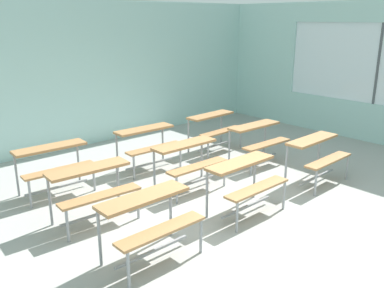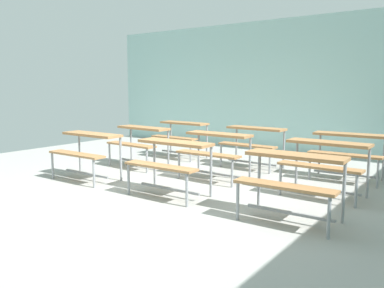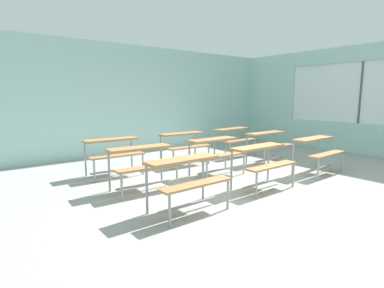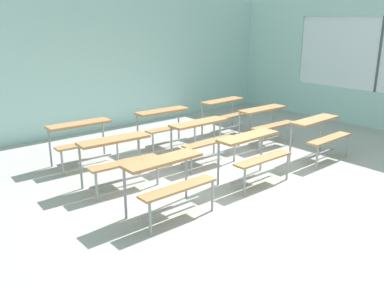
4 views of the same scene
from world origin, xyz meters
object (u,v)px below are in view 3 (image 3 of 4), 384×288
(desk_bench_r0c1, at_px, (262,157))
(desk_bench_r2c0, at_px, (113,148))
(desk_bench_r1c2, at_px, (269,140))
(desk_bench_r1c0, at_px, (142,158))
(desk_bench_r0c2, at_px, (318,147))
(desk_bench_r2c2, at_px, (234,135))
(desk_bench_r0c0, at_px, (187,172))
(desk_bench_r2c1, at_px, (184,141))
(desk_bench_r1c1, at_px, (216,148))

(desk_bench_r0c1, relative_size, desk_bench_r2c0, 0.99)
(desk_bench_r0c1, xyz_separation_m, desk_bench_r1c2, (1.72, 1.20, 0.00))
(desk_bench_r1c0, bearing_deg, desk_bench_r0c2, -16.36)
(desk_bench_r1c2, distance_m, desk_bench_r2c2, 1.15)
(desk_bench_r0c0, distance_m, desk_bench_r2c2, 4.15)
(desk_bench_r1c0, relative_size, desk_bench_r2c0, 1.01)
(desk_bench_r2c0, bearing_deg, desk_bench_r0c2, -33.46)
(desk_bench_r2c1, relative_size, desk_bench_r2c2, 0.99)
(desk_bench_r0c2, bearing_deg, desk_bench_r2c2, 89.17)
(desk_bench_r0c1, distance_m, desk_bench_r1c1, 1.16)
(desk_bench_r0c0, bearing_deg, desk_bench_r1c0, 90.86)
(desk_bench_r2c1, bearing_deg, desk_bench_r0c0, -123.67)
(desk_bench_r2c0, bearing_deg, desk_bench_r1c0, -88.40)
(desk_bench_r1c0, distance_m, desk_bench_r2c1, 2.10)
(desk_bench_r0c2, bearing_deg, desk_bench_r0c1, 177.63)
(desk_bench_r2c2, bearing_deg, desk_bench_r2c1, 177.28)
(desk_bench_r0c0, relative_size, desk_bench_r2c1, 0.99)
(desk_bench_r1c1, bearing_deg, desk_bench_r1c0, 179.94)
(desk_bench_r1c1, relative_size, desk_bench_r2c2, 0.98)
(desk_bench_r1c1, distance_m, desk_bench_r2c1, 1.19)
(desk_bench_r0c0, xyz_separation_m, desk_bench_r1c1, (1.65, 1.22, 0.00))
(desk_bench_r0c2, height_order, desk_bench_r1c0, same)
(desk_bench_r1c1, bearing_deg, desk_bench_r2c2, 34.96)
(desk_bench_r2c0, bearing_deg, desk_bench_r0c1, -53.01)
(desk_bench_r0c2, xyz_separation_m, desk_bench_r2c2, (-0.03, 2.38, 0.00))
(desk_bench_r0c1, height_order, desk_bench_r2c1, same)
(desk_bench_r2c2, bearing_deg, desk_bench_r0c2, -92.18)
(desk_bench_r2c2, bearing_deg, desk_bench_r1c0, -163.79)
(desk_bench_r1c2, bearing_deg, desk_bench_r2c1, 146.94)
(desk_bench_r1c2, relative_size, desk_bench_r2c2, 0.99)
(desk_bench_r2c0, height_order, desk_bench_r2c1, same)
(desk_bench_r0c0, distance_m, desk_bench_r1c2, 3.61)
(desk_bench_r2c1, bearing_deg, desk_bench_r1c1, -91.30)
(desk_bench_r0c0, height_order, desk_bench_r2c2, same)
(desk_bench_r1c1, bearing_deg, desk_bench_r0c2, -33.61)
(desk_bench_r1c0, bearing_deg, desk_bench_r0c1, -31.75)
(desk_bench_r1c1, height_order, desk_bench_r2c2, same)
(desk_bench_r0c0, bearing_deg, desk_bench_r1c2, 19.79)
(desk_bench_r0c2, height_order, desk_bench_r2c0, same)
(desk_bench_r0c1, relative_size, desk_bench_r2c2, 0.98)
(desk_bench_r2c1, bearing_deg, desk_bench_r1c0, -144.31)
(desk_bench_r1c0, relative_size, desk_bench_r1c1, 1.02)
(desk_bench_r1c1, xyz_separation_m, desk_bench_r1c2, (1.74, 0.04, 0.00))
(desk_bench_r2c1, bearing_deg, desk_bench_r1c2, -32.76)
(desk_bench_r0c0, xyz_separation_m, desk_bench_r2c0, (-0.02, 2.48, 0.00))
(desk_bench_r2c0, bearing_deg, desk_bench_r2c1, -0.27)
(desk_bench_r0c1, height_order, desk_bench_r2c0, same)
(desk_bench_r1c2, distance_m, desk_bench_r2c1, 2.03)
(desk_bench_r0c2, distance_m, desk_bench_r1c2, 1.23)
(desk_bench_r0c1, distance_m, desk_bench_r2c2, 2.91)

